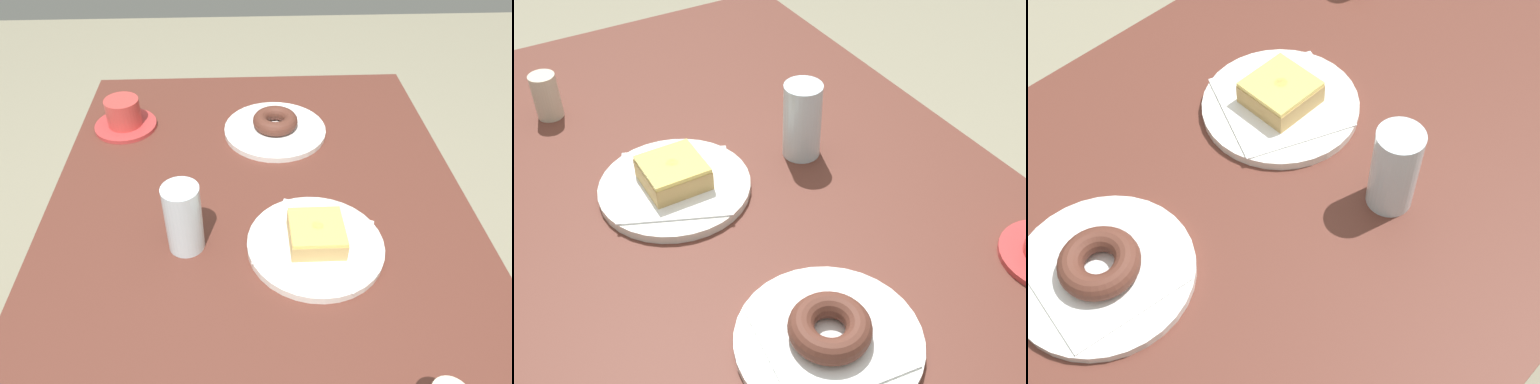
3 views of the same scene
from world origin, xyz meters
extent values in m
cube|color=brown|center=(0.00, 0.00, 0.71)|extent=(1.22, 0.81, 0.05)
cylinder|color=brown|center=(0.53, -0.31, 0.34)|extent=(0.06, 0.06, 0.69)
cylinder|color=brown|center=(0.53, 0.31, 0.34)|extent=(0.06, 0.06, 0.69)
cylinder|color=white|center=(-0.02, -0.09, 0.74)|extent=(0.24, 0.24, 0.01)
cube|color=white|center=(-0.02, -0.09, 0.75)|extent=(0.22, 0.22, 0.00)
cube|color=tan|center=(-0.02, -0.09, 0.77)|extent=(0.09, 0.09, 0.03)
cube|color=#F4D963|center=(-0.02, -0.09, 0.79)|extent=(0.09, 0.09, 0.01)
cylinder|color=tan|center=(-0.02, -0.09, 0.79)|extent=(0.02, 0.02, 0.00)
cylinder|color=white|center=(0.34, -0.05, 0.74)|extent=(0.23, 0.23, 0.01)
cube|color=white|center=(0.34, -0.05, 0.75)|extent=(0.18, 0.18, 0.00)
torus|color=brown|center=(0.34, -0.05, 0.77)|extent=(0.10, 0.10, 0.03)
cylinder|color=silver|center=(-0.01, 0.13, 0.80)|extent=(0.06, 0.06, 0.13)
cylinder|color=#C53C3D|center=(0.38, 0.30, 0.74)|extent=(0.14, 0.14, 0.01)
cylinder|color=#CC433E|center=(0.38, 0.30, 0.77)|extent=(0.08, 0.08, 0.06)
cylinder|color=black|center=(0.38, 0.30, 0.80)|extent=(0.07, 0.07, 0.00)
camera|label=1|loc=(-0.57, 0.03, 1.35)|focal=33.13mm
camera|label=2|loc=(0.71, -0.35, 1.38)|focal=44.73mm
camera|label=3|loc=(0.48, 0.41, 1.48)|focal=47.71mm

